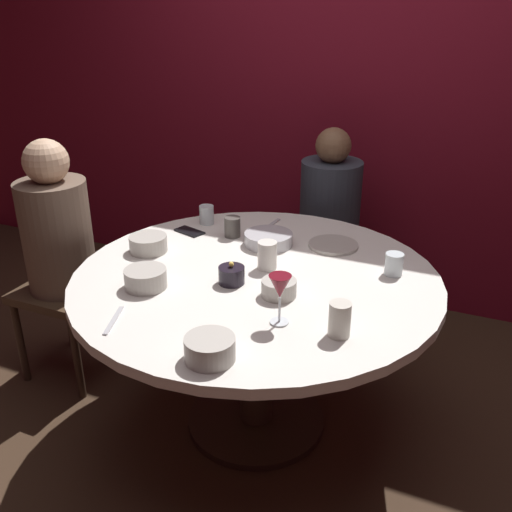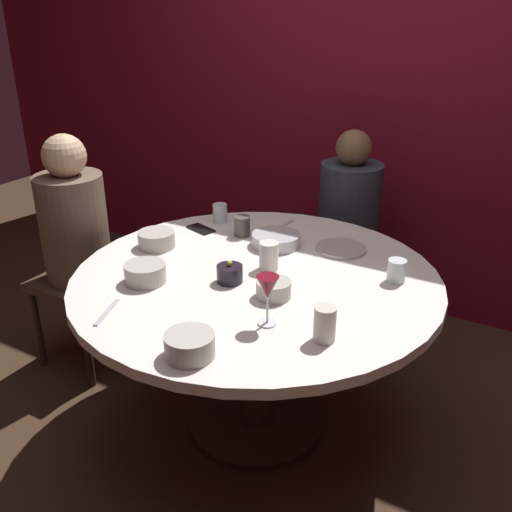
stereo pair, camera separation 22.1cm
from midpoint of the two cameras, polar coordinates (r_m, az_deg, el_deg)
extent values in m
plane|color=#382619|center=(2.64, 2.49, -16.22)|extent=(8.00, 8.00, 0.00)
cube|color=maroon|center=(3.37, 14.71, 16.46)|extent=(6.00, 0.10, 2.60)
cylinder|color=silver|center=(2.25, 2.81, -2.39)|extent=(1.45, 1.45, 0.04)
cylinder|color=#332319|center=(2.43, 2.63, -10.06)|extent=(0.14, 0.14, 0.69)
cylinder|color=#2D2116|center=(2.63, 2.49, -15.98)|extent=(0.60, 0.60, 0.03)
cube|color=#3F2D1E|center=(2.90, -14.96, -2.46)|extent=(0.40, 0.40, 0.04)
cylinder|color=brown|center=(2.79, -15.57, 2.64)|extent=(0.31, 0.31, 0.52)
sphere|color=tan|center=(2.69, -16.40, 9.53)|extent=(0.20, 0.20, 0.20)
cylinder|color=#332319|center=(3.03, -19.04, -6.92)|extent=(0.04, 0.04, 0.43)
cylinder|color=#332319|center=(2.81, -14.33, -8.91)|extent=(0.04, 0.04, 0.43)
cylinder|color=#332319|center=(3.22, -14.62, -4.33)|extent=(0.04, 0.04, 0.43)
cylinder|color=#332319|center=(3.02, -9.91, -5.96)|extent=(0.04, 0.04, 0.43)
cube|color=#3F2D1E|center=(3.20, 10.99, 0.52)|extent=(0.40, 0.40, 0.04)
cylinder|color=#2D333D|center=(3.11, 11.36, 4.80)|extent=(0.33, 0.33, 0.47)
sphere|color=brown|center=(3.02, 11.85, 10.49)|extent=(0.19, 0.19, 0.19)
cylinder|color=#332319|center=(3.49, 9.02, -1.46)|extent=(0.04, 0.04, 0.43)
cylinder|color=#332319|center=(3.21, 6.77, -3.76)|extent=(0.04, 0.04, 0.43)
cylinder|color=#332319|center=(3.40, 14.33, -2.68)|extent=(0.04, 0.04, 0.43)
cylinder|color=#332319|center=(3.11, 12.52, -5.17)|extent=(0.04, 0.04, 0.43)
cylinder|color=black|center=(2.17, 0.26, -1.86)|extent=(0.10, 0.10, 0.07)
sphere|color=#F9D159|center=(2.15, 0.26, -0.78)|extent=(0.02, 0.02, 0.02)
cylinder|color=silver|center=(1.92, 4.45, -6.78)|extent=(0.06, 0.06, 0.01)
cylinder|color=silver|center=(1.89, 4.50, -5.53)|extent=(0.01, 0.01, 0.09)
cone|color=maroon|center=(1.85, 4.59, -3.25)|extent=(0.08, 0.08, 0.08)
cylinder|color=#B2ADA3|center=(2.50, 11.00, 0.68)|extent=(0.22, 0.22, 0.01)
cube|color=black|center=(2.67, -3.18, 2.66)|extent=(0.15, 0.11, 0.01)
cylinder|color=#B7B7BC|center=(2.50, 4.53, 1.58)|extent=(0.21, 0.21, 0.05)
cylinder|color=#B2ADA3|center=(2.19, -8.19, -1.76)|extent=(0.16, 0.16, 0.07)
cylinder|color=#B2ADA3|center=(2.07, 4.83, -3.39)|extent=(0.13, 0.13, 0.06)
cylinder|color=#B2ADA3|center=(1.74, -3.01, -9.00)|extent=(0.15, 0.15, 0.07)
cylinder|color=#B2ADA3|center=(2.49, -7.43, 1.62)|extent=(0.16, 0.16, 0.07)
cylinder|color=#4C4742|center=(2.59, 1.04, 2.95)|extent=(0.07, 0.07, 0.09)
cylinder|color=silver|center=(2.27, 4.08, -0.05)|extent=(0.08, 0.08, 0.11)
cylinder|color=silver|center=(2.26, 16.61, -1.49)|extent=(0.07, 0.07, 0.09)
cylinder|color=silver|center=(2.76, -1.34, 4.26)|extent=(0.07, 0.07, 0.09)
cylinder|color=beige|center=(1.83, 10.37, -6.78)|extent=(0.07, 0.07, 0.12)
cube|color=#B7B7BC|center=(2.01, -11.67, -5.61)|extent=(0.07, 0.18, 0.01)
cube|color=#B7B7BC|center=(2.72, 4.99, 2.98)|extent=(0.03, 0.18, 0.01)
camera|label=1|loc=(0.11, -87.14, 1.30)|focal=40.04mm
camera|label=2|loc=(0.11, 92.86, -1.30)|focal=40.04mm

